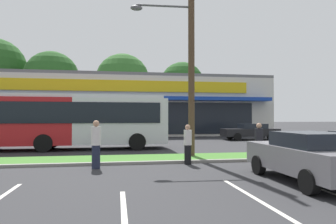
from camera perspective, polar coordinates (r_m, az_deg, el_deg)
name	(u,v)px	position (r m, az deg, el deg)	size (l,w,h in m)	color
grass_median	(150,159)	(13.88, -3.44, -8.71)	(56.00, 2.20, 0.12)	#427A2D
curb_lip	(153,162)	(12.68, -2.86, -9.44)	(56.00, 0.24, 0.12)	gray
parking_stripe_1	(125,224)	(5.87, -8.12, -20.05)	(0.12, 4.80, 0.01)	silver
parking_stripe_2	(262,202)	(7.44, 17.24, -15.88)	(0.12, 4.80, 0.01)	silver
storefront_building	(123,106)	(35.92, -8.50, 1.03)	(31.45, 13.75, 6.38)	beige
tree_left	(52,79)	(43.77, -21.00, 5.89)	(7.24, 7.24, 10.76)	#473323
tree_mid_left	(123,81)	(42.31, -8.52, 5.79)	(7.42, 7.42, 10.64)	#473323
tree_mid	(182,84)	(44.94, 2.67, 5.24)	(6.47, 6.47, 10.06)	#473323
utility_pole	(188,46)	(14.74, 3.84, 12.32)	(3.03, 2.40, 9.95)	#4C3826
city_bus	(64,120)	(19.03, -18.90, -1.42)	(12.20, 2.85, 3.25)	#AD191E
car_0	(307,156)	(9.92, 24.58, -7.55)	(1.88, 4.38, 1.49)	slate
car_1	(47,133)	(24.84, -21.81, -3.68)	(4.42, 1.92, 1.40)	#515459
car_4	(250,131)	(26.97, 15.22, -3.52)	(4.75, 1.89, 1.37)	black
pedestrian_near_bench	(188,144)	(12.49, 3.73, -6.08)	(0.33, 0.33, 1.62)	black
pedestrian_by_pole	(259,143)	(13.07, 16.73, -5.67)	(0.34, 0.34, 1.69)	#726651
pedestrian_mid	(96,144)	(11.75, -13.36, -5.92)	(0.36, 0.36, 1.81)	#1E2338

